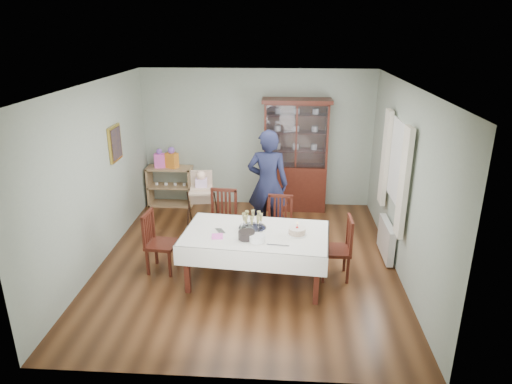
# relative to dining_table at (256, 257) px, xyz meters

# --- Properties ---
(floor) EXTENTS (5.00, 5.00, 0.00)m
(floor) POSITION_rel_dining_table_xyz_m (-0.16, 0.56, -0.38)
(floor) COLOR #593319
(floor) RESTS_ON ground
(room_shell) EXTENTS (5.00, 5.00, 5.00)m
(room_shell) POSITION_rel_dining_table_xyz_m (-0.16, 1.09, 1.32)
(room_shell) COLOR #9EAA99
(room_shell) RESTS_ON floor
(dining_table) EXTENTS (2.10, 1.33, 0.76)m
(dining_table) POSITION_rel_dining_table_xyz_m (0.00, 0.00, 0.00)
(dining_table) COLOR #481B12
(dining_table) RESTS_ON floor
(china_cabinet) EXTENTS (1.30, 0.48, 2.18)m
(china_cabinet) POSITION_rel_dining_table_xyz_m (0.59, 2.81, 0.74)
(china_cabinet) COLOR #481B12
(china_cabinet) RESTS_ON floor
(sideboard) EXTENTS (0.90, 0.38, 0.80)m
(sideboard) POSITION_rel_dining_table_xyz_m (-1.91, 2.84, 0.02)
(sideboard) COLOR tan
(sideboard) RESTS_ON floor
(picture_frame) EXTENTS (0.04, 0.48, 0.58)m
(picture_frame) POSITION_rel_dining_table_xyz_m (-2.38, 1.36, 1.27)
(picture_frame) COLOR gold
(picture_frame) RESTS_ON room_shell
(window) EXTENTS (0.04, 1.02, 1.22)m
(window) POSITION_rel_dining_table_xyz_m (2.06, 0.86, 1.17)
(window) COLOR white
(window) RESTS_ON room_shell
(curtain_left) EXTENTS (0.07, 0.30, 1.55)m
(curtain_left) POSITION_rel_dining_table_xyz_m (2.00, 0.24, 1.07)
(curtain_left) COLOR silver
(curtain_left) RESTS_ON room_shell
(curtain_right) EXTENTS (0.07, 0.30, 1.55)m
(curtain_right) POSITION_rel_dining_table_xyz_m (2.00, 1.48, 1.07)
(curtain_right) COLOR silver
(curtain_right) RESTS_ON room_shell
(radiator) EXTENTS (0.10, 0.80, 0.55)m
(radiator) POSITION_rel_dining_table_xyz_m (2.00, 0.86, -0.08)
(radiator) COLOR white
(radiator) RESTS_ON floor
(chair_far_left) EXTENTS (0.49, 0.49, 1.00)m
(chair_far_left) POSITION_rel_dining_table_xyz_m (-0.60, 0.91, -0.09)
(chair_far_left) COLOR #481B12
(chair_far_left) RESTS_ON floor
(chair_far_right) EXTENTS (0.44, 0.44, 0.92)m
(chair_far_right) POSITION_rel_dining_table_xyz_m (0.31, 0.91, -0.11)
(chair_far_right) COLOR #481B12
(chair_far_right) RESTS_ON floor
(chair_end_left) EXTENTS (0.46, 0.46, 0.92)m
(chair_end_left) POSITION_rel_dining_table_xyz_m (-1.42, 0.21, -0.11)
(chair_end_left) COLOR #481B12
(chair_end_left) RESTS_ON floor
(chair_end_right) EXTENTS (0.42, 0.42, 0.93)m
(chair_end_right) POSITION_rel_dining_table_xyz_m (1.15, 0.18, -0.11)
(chair_end_right) COLOR #481B12
(chair_end_right) RESTS_ON floor
(woman) EXTENTS (0.70, 0.48, 1.88)m
(woman) POSITION_rel_dining_table_xyz_m (0.10, 1.52, 0.55)
(woman) COLOR black
(woman) RESTS_ON floor
(high_chair) EXTENTS (0.56, 0.56, 1.13)m
(high_chair) POSITION_rel_dining_table_xyz_m (-1.04, 1.59, 0.06)
(high_chair) COLOR black
(high_chair) RESTS_ON floor
(champagne_tray) EXTENTS (0.39, 0.39, 0.24)m
(champagne_tray) POSITION_rel_dining_table_xyz_m (-0.05, 0.12, 0.45)
(champagne_tray) COLOR silver
(champagne_tray) RESTS_ON dining_table
(birthday_cake) EXTENTS (0.27, 0.27, 0.18)m
(birthday_cake) POSITION_rel_dining_table_xyz_m (0.57, -0.03, 0.42)
(birthday_cake) COLOR white
(birthday_cake) RESTS_ON dining_table
(plate_stack_dark) EXTENTS (0.28, 0.28, 0.11)m
(plate_stack_dark) POSITION_rel_dining_table_xyz_m (-0.11, -0.20, 0.43)
(plate_stack_dark) COLOR black
(plate_stack_dark) RESTS_ON dining_table
(plate_stack_white) EXTENTS (0.27, 0.27, 0.09)m
(plate_stack_white) POSITION_rel_dining_table_xyz_m (0.04, -0.27, 0.42)
(plate_stack_white) COLOR white
(plate_stack_white) RESTS_ON dining_table
(napkin_stack) EXTENTS (0.17, 0.17, 0.02)m
(napkin_stack) POSITION_rel_dining_table_xyz_m (-0.51, -0.17, 0.39)
(napkin_stack) COLOR #FF5DCF
(napkin_stack) RESTS_ON dining_table
(cutlery) EXTENTS (0.18, 0.20, 0.01)m
(cutlery) POSITION_rel_dining_table_xyz_m (-0.54, 0.02, 0.38)
(cutlery) COLOR silver
(cutlery) RESTS_ON dining_table
(cake_knife) EXTENTS (0.30, 0.06, 0.01)m
(cake_knife) POSITION_rel_dining_table_xyz_m (0.32, -0.38, 0.38)
(cake_knife) COLOR silver
(cake_knife) RESTS_ON dining_table
(gift_bag_pink) EXTENTS (0.22, 0.16, 0.38)m
(gift_bag_pink) POSITION_rel_dining_table_xyz_m (-2.08, 2.82, 0.58)
(gift_bag_pink) COLOR #FF5DCF
(gift_bag_pink) RESTS_ON sideboard
(gift_bag_orange) EXTENTS (0.27, 0.23, 0.42)m
(gift_bag_orange) POSITION_rel_dining_table_xyz_m (-1.84, 2.82, 0.60)
(gift_bag_orange) COLOR orange
(gift_bag_orange) RESTS_ON sideboard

